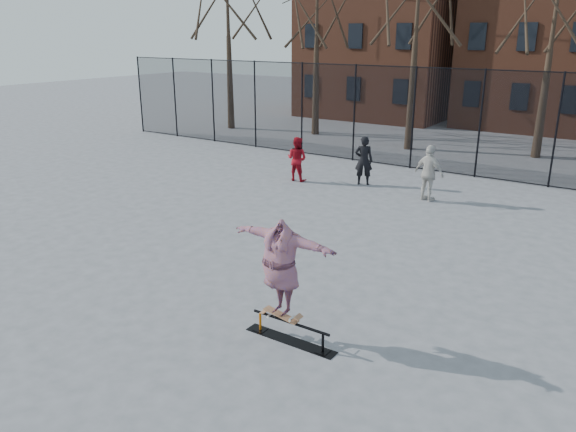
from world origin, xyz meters
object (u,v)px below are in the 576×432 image
Objects in this scene: skater at (281,269)px; bystander_white at (429,173)px; bystander_red at (297,159)px; bystander_black at (364,160)px; skate_rail at (290,333)px; skateboard at (281,316)px.

bystander_white is (-0.97, 9.77, -0.44)m from skater.
bystander_red is (-5.94, 9.59, -0.54)m from skater.
bystander_black is 2.44m from bystander_red.
bystander_red is (-2.29, -0.86, -0.07)m from bystander_black.
skater is 11.29m from bystander_red.
bystander_white is at bearing 141.27° from bystander_black.
bystander_black reaches higher than skate_rail.
skate_rail is 1.21m from skater.
skateboard is 11.28m from bystander_red.
bystander_black is 1.08× the size of bystander_red.
skater is 1.16× the size of bystander_white.
bystander_black is at bearing 109.26° from skateboard.
skate_rail is at bearing 85.63° from bystander_black.
skate_rail is 11.40m from bystander_red.
skateboard is at bearing 111.46° from bystander_white.
skateboard is 0.35× the size of skater.
bystander_white is at bearing 98.41° from skater.
skater is at bearing 153.43° from skateboard.
skateboard is at bearing 84.65° from bystander_black.
bystander_red is at bearing 121.77° from skateboard.
skater is 1.31× the size of bystander_red.
skateboard is at bearing 119.39° from bystander_red.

